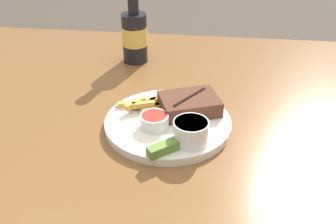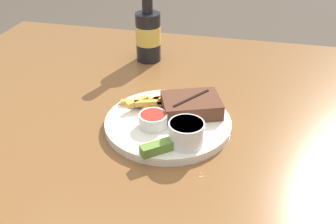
{
  "view_description": "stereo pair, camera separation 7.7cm",
  "coord_description": "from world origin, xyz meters",
  "px_view_note": "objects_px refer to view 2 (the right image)",
  "views": [
    {
      "loc": [
        0.09,
        -0.71,
        1.24
      ],
      "look_at": [
        0.0,
        0.0,
        0.8
      ],
      "focal_mm": 42.0,
      "sensor_mm": 36.0,
      "label": 1
    },
    {
      "loc": [
        0.16,
        -0.7,
        1.24
      ],
      "look_at": [
        0.0,
        0.0,
        0.8
      ],
      "focal_mm": 42.0,
      "sensor_mm": 36.0,
      "label": 2
    }
  ],
  "objects_px": {
    "coleslaw_cup": "(186,132)",
    "pickle_spear": "(159,147)",
    "fork_utensil": "(141,110)",
    "beer_bottle": "(148,34)",
    "knife_utensil": "(173,111)",
    "dinner_plate": "(168,123)",
    "dipping_sauce_cup": "(153,120)",
    "steak_portion": "(191,105)"
  },
  "relations": [
    {
      "from": "coleslaw_cup",
      "to": "pickle_spear",
      "type": "distance_m",
      "value": 0.06
    },
    {
      "from": "fork_utensil",
      "to": "beer_bottle",
      "type": "relative_size",
      "value": 0.58
    },
    {
      "from": "fork_utensil",
      "to": "knife_utensil",
      "type": "xyz_separation_m",
      "value": [
        0.07,
        0.01,
        0.0
      ]
    },
    {
      "from": "dinner_plate",
      "to": "coleslaw_cup",
      "type": "height_order",
      "value": "coleslaw_cup"
    },
    {
      "from": "dipping_sauce_cup",
      "to": "knife_utensil",
      "type": "bearing_deg",
      "value": 65.13
    },
    {
      "from": "dinner_plate",
      "to": "coleslaw_cup",
      "type": "bearing_deg",
      "value": -53.86
    },
    {
      "from": "steak_portion",
      "to": "fork_utensil",
      "type": "relative_size",
      "value": 1.17
    },
    {
      "from": "dinner_plate",
      "to": "fork_utensil",
      "type": "xyz_separation_m",
      "value": [
        -0.07,
        0.02,
        0.01
      ]
    },
    {
      "from": "fork_utensil",
      "to": "dipping_sauce_cup",
      "type": "bearing_deg",
      "value": -32.49
    },
    {
      "from": "dinner_plate",
      "to": "pickle_spear",
      "type": "relative_size",
      "value": 3.81
    },
    {
      "from": "dipping_sauce_cup",
      "to": "knife_utensil",
      "type": "xyz_separation_m",
      "value": [
        0.03,
        0.06,
        -0.01
      ]
    },
    {
      "from": "steak_portion",
      "to": "pickle_spear",
      "type": "xyz_separation_m",
      "value": [
        -0.03,
        -0.16,
        -0.01
      ]
    },
    {
      "from": "knife_utensil",
      "to": "coleslaw_cup",
      "type": "bearing_deg",
      "value": -126.86
    },
    {
      "from": "knife_utensil",
      "to": "dipping_sauce_cup",
      "type": "bearing_deg",
      "value": -177.06
    },
    {
      "from": "dipping_sauce_cup",
      "to": "beer_bottle",
      "type": "relative_size",
      "value": 0.27
    },
    {
      "from": "dinner_plate",
      "to": "steak_portion",
      "type": "relative_size",
      "value": 1.81
    },
    {
      "from": "coleslaw_cup",
      "to": "dipping_sauce_cup",
      "type": "xyz_separation_m",
      "value": [
        -0.08,
        0.04,
        -0.01
      ]
    },
    {
      "from": "steak_portion",
      "to": "knife_utensil",
      "type": "bearing_deg",
      "value": -164.13
    },
    {
      "from": "dipping_sauce_cup",
      "to": "beer_bottle",
      "type": "bearing_deg",
      "value": 106.95
    },
    {
      "from": "dipping_sauce_cup",
      "to": "fork_utensil",
      "type": "distance_m",
      "value": 0.07
    },
    {
      "from": "dinner_plate",
      "to": "fork_utensil",
      "type": "height_order",
      "value": "fork_utensil"
    },
    {
      "from": "pickle_spear",
      "to": "steak_portion",
      "type": "bearing_deg",
      "value": 77.72
    },
    {
      "from": "knife_utensil",
      "to": "beer_bottle",
      "type": "relative_size",
      "value": 0.68
    },
    {
      "from": "steak_portion",
      "to": "beer_bottle",
      "type": "bearing_deg",
      "value": 121.55
    },
    {
      "from": "pickle_spear",
      "to": "beer_bottle",
      "type": "relative_size",
      "value": 0.32
    },
    {
      "from": "steak_portion",
      "to": "beer_bottle",
      "type": "distance_m",
      "value": 0.35
    },
    {
      "from": "knife_utensil",
      "to": "dinner_plate",
      "type": "bearing_deg",
      "value": -159.16
    },
    {
      "from": "pickle_spear",
      "to": "beer_bottle",
      "type": "xyz_separation_m",
      "value": [
        -0.15,
        0.45,
        0.05
      ]
    },
    {
      "from": "knife_utensil",
      "to": "beer_bottle",
      "type": "xyz_separation_m",
      "value": [
        -0.14,
        0.3,
        0.06
      ]
    },
    {
      "from": "pickle_spear",
      "to": "fork_utensil",
      "type": "relative_size",
      "value": 0.55
    },
    {
      "from": "coleslaw_cup",
      "to": "fork_utensil",
      "type": "height_order",
      "value": "coleslaw_cup"
    },
    {
      "from": "dinner_plate",
      "to": "beer_bottle",
      "type": "height_order",
      "value": "beer_bottle"
    },
    {
      "from": "beer_bottle",
      "to": "dinner_plate",
      "type": "bearing_deg",
      "value": -67.85
    },
    {
      "from": "dipping_sauce_cup",
      "to": "knife_utensil",
      "type": "height_order",
      "value": "dipping_sauce_cup"
    },
    {
      "from": "pickle_spear",
      "to": "dinner_plate",
      "type": "bearing_deg",
      "value": 94.62
    },
    {
      "from": "pickle_spear",
      "to": "fork_utensil",
      "type": "xyz_separation_m",
      "value": [
        -0.08,
        0.14,
        -0.01
      ]
    },
    {
      "from": "dinner_plate",
      "to": "fork_utensil",
      "type": "relative_size",
      "value": 2.11
    },
    {
      "from": "coleslaw_cup",
      "to": "knife_utensil",
      "type": "xyz_separation_m",
      "value": [
        -0.05,
        0.11,
        -0.02
      ]
    },
    {
      "from": "knife_utensil",
      "to": "beer_bottle",
      "type": "bearing_deg",
      "value": 52.65
    },
    {
      "from": "knife_utensil",
      "to": "beer_bottle",
      "type": "distance_m",
      "value": 0.34
    },
    {
      "from": "fork_utensil",
      "to": "knife_utensil",
      "type": "distance_m",
      "value": 0.07
    },
    {
      "from": "dinner_plate",
      "to": "dipping_sauce_cup",
      "type": "bearing_deg",
      "value": -129.46
    }
  ]
}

